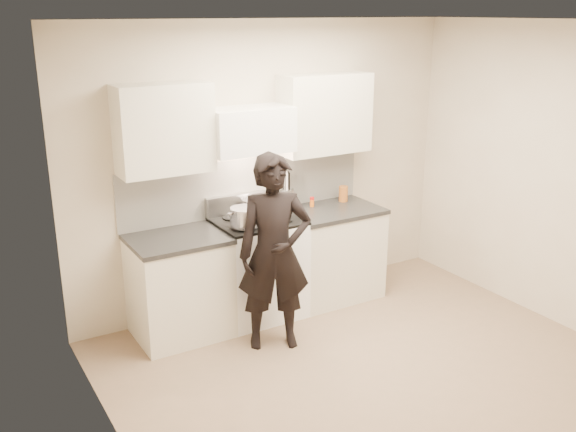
{
  "coord_description": "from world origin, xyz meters",
  "views": [
    {
      "loc": [
        -2.89,
        -3.5,
        2.77
      ],
      "look_at": [
        -0.2,
        1.05,
        1.07
      ],
      "focal_mm": 40.0,
      "sensor_mm": 36.0,
      "label": 1
    }
  ],
  "objects_px": {
    "stove": "(258,267)",
    "person": "(274,253)",
    "counter_right": "(331,252)",
    "utensil_crock": "(287,197)",
    "wok": "(260,202)"
  },
  "relations": [
    {
      "from": "stove",
      "to": "person",
      "type": "height_order",
      "value": "person"
    },
    {
      "from": "stove",
      "to": "wok",
      "type": "xyz_separation_m",
      "value": [
        0.1,
        0.13,
        0.58
      ]
    },
    {
      "from": "counter_right",
      "to": "utensil_crock",
      "type": "relative_size",
      "value": 2.52
    },
    {
      "from": "stove",
      "to": "person",
      "type": "distance_m",
      "value": 0.7
    },
    {
      "from": "stove",
      "to": "person",
      "type": "bearing_deg",
      "value": -104.46
    },
    {
      "from": "utensil_crock",
      "to": "counter_right",
      "type": "bearing_deg",
      "value": -31.42
    },
    {
      "from": "wok",
      "to": "utensil_crock",
      "type": "height_order",
      "value": "utensil_crock"
    },
    {
      "from": "person",
      "to": "utensil_crock",
      "type": "bearing_deg",
      "value": 75.57
    },
    {
      "from": "counter_right",
      "to": "utensil_crock",
      "type": "xyz_separation_m",
      "value": [
        -0.38,
        0.23,
        0.57
      ]
    },
    {
      "from": "counter_right",
      "to": "stove",
      "type": "bearing_deg",
      "value": -180.0
    },
    {
      "from": "stove",
      "to": "utensil_crock",
      "type": "distance_m",
      "value": 0.75
    },
    {
      "from": "counter_right",
      "to": "utensil_crock",
      "type": "height_order",
      "value": "utensil_crock"
    },
    {
      "from": "counter_right",
      "to": "person",
      "type": "bearing_deg",
      "value": -149.3
    },
    {
      "from": "stove",
      "to": "wok",
      "type": "distance_m",
      "value": 0.61
    },
    {
      "from": "wok",
      "to": "person",
      "type": "bearing_deg",
      "value": -109.45
    }
  ]
}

